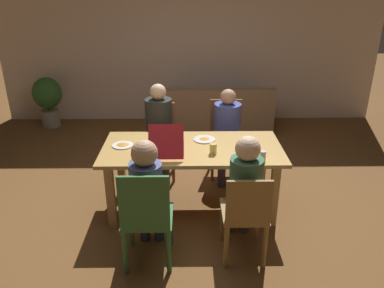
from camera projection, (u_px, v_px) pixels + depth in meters
name	position (u px, v px, depth m)	size (l,w,h in m)	color
ground_plane	(192.00, 208.00, 4.34)	(20.00, 20.00, 0.00)	brown
back_wall	(190.00, 37.00, 6.63)	(6.70, 0.12, 2.97)	beige
dining_table	(192.00, 156.00, 4.08)	(1.91, 0.91, 0.76)	tan
chair_0	(226.00, 133.00, 4.99)	(0.43, 0.43, 0.98)	brown
person_0	(228.00, 128.00, 4.78)	(0.34, 0.56, 1.17)	#3A334A
chair_1	(160.00, 136.00, 4.96)	(0.41, 0.44, 0.94)	#93583A
person_1	(159.00, 125.00, 4.75)	(0.33, 0.49, 1.24)	#3C434E
chair_2	(146.00, 217.00, 3.26)	(0.44, 0.45, 0.98)	#346B39
person_2	(147.00, 189.00, 3.33)	(0.28, 0.47, 1.19)	#2D304B
chair_3	(245.00, 215.00, 3.36)	(0.41, 0.46, 0.89)	olive
person_3	(244.00, 185.00, 3.42)	(0.29, 0.54, 1.20)	#3F3F43
pizza_box_0	(167.00, 146.00, 3.94)	(0.35, 0.49, 0.34)	red
plate_0	(123.00, 145.00, 4.06)	(0.23, 0.23, 0.03)	white
plate_1	(204.00, 139.00, 4.21)	(0.24, 0.24, 0.03)	white
drinking_glass_0	(213.00, 149.00, 3.87)	(0.07, 0.07, 0.11)	#E5CE64
drinking_glass_1	(263.00, 156.00, 3.69)	(0.06, 0.06, 0.11)	silver
drinking_glass_2	(135.00, 153.00, 3.73)	(0.06, 0.06, 0.13)	#BA4D29
couch	(218.00, 114.00, 6.52)	(1.78, 0.89, 0.81)	#8F6F51
potted_plant	(48.00, 97.00, 6.58)	(0.49, 0.49, 0.88)	gray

